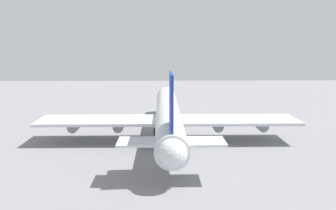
% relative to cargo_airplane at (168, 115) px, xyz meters
% --- Properties ---
extents(ground_plane, '(293.12, 293.12, 0.00)m').
position_rel_cargo_airplane_xyz_m(ground_plane, '(0.53, -0.00, -6.11)').
color(ground_plane, gray).
extents(cargo_airplane, '(73.28, 64.50, 19.09)m').
position_rel_cargo_airplane_xyz_m(cargo_airplane, '(0.00, 0.00, 0.00)').
color(cargo_airplane, silver).
rests_on(cargo_airplane, ground_plane).
extents(safety_cone_nose, '(0.45, 0.45, 0.65)m').
position_rel_cargo_airplane_xyz_m(safety_cone_nose, '(33.51, 2.42, -5.78)').
color(safety_cone_nose, orange).
rests_on(safety_cone_nose, ground_plane).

